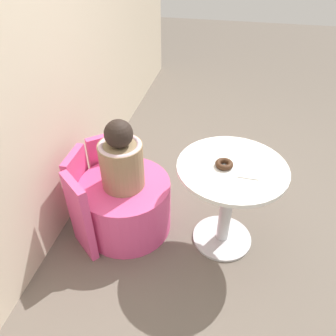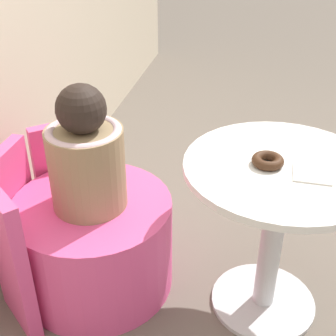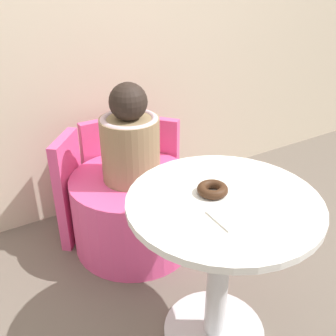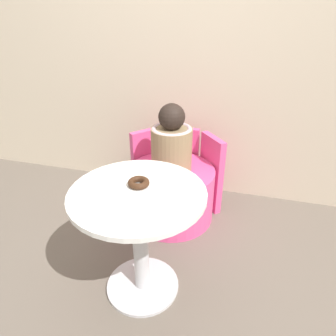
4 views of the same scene
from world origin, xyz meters
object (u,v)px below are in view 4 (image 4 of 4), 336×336
object	(u,v)px
tub_chair	(171,193)
child_figure	(172,143)
round_table	(139,223)
donut	(139,183)

from	to	relation	value
tub_chair	child_figure	world-z (taller)	child_figure
round_table	donut	distance (m)	0.21
child_figure	donut	world-z (taller)	child_figure
round_table	donut	xyz separation A→B (m)	(-0.01, 0.05, 0.20)
tub_chair	donut	xyz separation A→B (m)	(0.00, -0.63, 0.46)
round_table	tub_chair	size ratio (longest dim) A/B	1.06
round_table	tub_chair	distance (m)	0.73
tub_chair	donut	size ratio (longest dim) A/B	5.84
round_table	tub_chair	xyz separation A→B (m)	(-0.01, 0.68, -0.26)
donut	child_figure	bearing A→B (deg)	90.18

